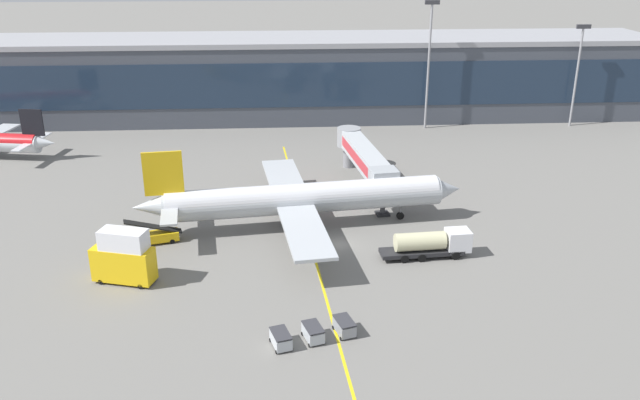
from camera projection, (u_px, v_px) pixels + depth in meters
ground_plane at (337, 244)px, 82.08m from camera, size 700.00×700.00×0.00m
apron_lead_in_line at (309, 238)px, 83.74m from camera, size 5.91×79.82×0.01m
terminal_building at (289, 77)px, 139.06m from camera, size 153.01×20.32×16.65m
main_airliner at (303, 198)px, 85.73m from camera, size 43.47×34.69×11.37m
jet_bridge at (364, 156)px, 99.25m from camera, size 6.49×24.56×6.72m
fuel_tanker at (432, 243)px, 78.30m from camera, size 10.95×3.28×3.25m
catering_lift at (124, 257)px, 72.00m from camera, size 7.23×4.29×6.30m
belt_loader at (154, 236)px, 82.05m from camera, size 7.01×3.40×3.49m
baggage_cart_0 at (281, 339)px, 61.29m from camera, size 2.24×2.98×1.48m
baggage_cart_1 at (313, 332)px, 62.30m from camera, size 2.24×2.98×1.48m
baggage_cart_2 at (344, 326)px, 63.32m from camera, size 2.24×2.98×1.48m
apron_light_mast_0 at (429, 56)px, 127.32m from camera, size 2.80×0.50×24.83m
apron_light_mast_1 at (578, 67)px, 129.99m from camera, size 2.80×0.50×20.15m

